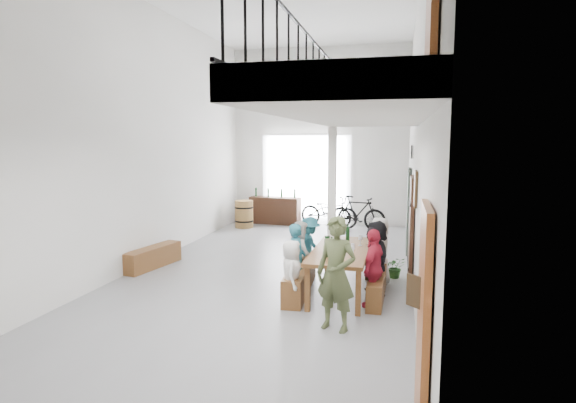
% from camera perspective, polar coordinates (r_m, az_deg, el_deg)
% --- Properties ---
extents(floor, '(12.00, 12.00, 0.00)m').
position_cam_1_polar(floor, '(9.68, -2.24, -8.55)').
color(floor, slate).
rests_on(floor, ground).
extents(room_walls, '(12.00, 12.00, 12.00)m').
position_cam_1_polar(room_walls, '(9.36, -2.35, 12.87)').
color(room_walls, white).
rests_on(room_walls, ground).
extents(gateway_portal, '(2.80, 0.08, 2.80)m').
position_cam_1_polar(gateway_portal, '(15.25, 2.16, 2.59)').
color(gateway_portal, white).
rests_on(gateway_portal, ground).
extents(right_wall_decor, '(0.07, 8.28, 5.07)m').
position_cam_1_polar(right_wall_decor, '(7.18, 14.81, -0.13)').
color(right_wall_decor, '#A15326').
rests_on(right_wall_decor, ground).
extents(balcony, '(1.52, 5.62, 4.00)m').
position_cam_1_polar(balcony, '(5.89, 8.42, 10.38)').
color(balcony, white).
rests_on(balcony, ground).
extents(tasting_table, '(0.94, 2.27, 0.79)m').
position_cam_1_polar(tasting_table, '(8.32, 6.30, -6.20)').
color(tasting_table, brown).
rests_on(tasting_table, ground).
extents(bench_inner, '(0.42, 2.00, 0.46)m').
position_cam_1_polar(bench_inner, '(8.53, 1.43, -9.14)').
color(bench_inner, brown).
rests_on(bench_inner, ground).
extents(bench_wall, '(0.28, 1.87, 0.43)m').
position_cam_1_polar(bench_wall, '(8.44, 10.57, -9.54)').
color(bench_wall, brown).
rests_on(bench_wall, ground).
extents(tableware, '(0.60, 1.44, 0.35)m').
position_cam_1_polar(tableware, '(8.21, 6.21, -4.83)').
color(tableware, black).
rests_on(tableware, tasting_table).
extents(side_bench, '(0.60, 1.56, 0.43)m').
position_cam_1_polar(side_bench, '(10.49, -15.73, -6.37)').
color(side_bench, brown).
rests_on(side_bench, ground).
extents(oak_barrel, '(0.56, 0.56, 0.83)m').
position_cam_1_polar(oak_barrel, '(14.69, -5.23, -1.49)').
color(oak_barrel, olive).
rests_on(oak_barrel, ground).
extents(serving_counter, '(1.66, 0.63, 0.85)m').
position_cam_1_polar(serving_counter, '(15.29, -1.56, -1.07)').
color(serving_counter, '#3A2015').
rests_on(serving_counter, ground).
extents(counter_bottles, '(1.37, 0.21, 0.28)m').
position_cam_1_polar(counter_bottles, '(15.22, -1.56, 1.04)').
color(counter_bottles, black).
rests_on(counter_bottles, serving_counter).
extents(guest_left_a, '(0.44, 0.58, 1.08)m').
position_cam_1_polar(guest_left_a, '(7.70, 0.41, -8.55)').
color(guest_left_a, white).
rests_on(guest_left_a, ground).
extents(guest_left_b, '(0.38, 0.50, 1.23)m').
position_cam_1_polar(guest_left_b, '(8.28, 1.08, -6.86)').
color(guest_left_b, '#24697A').
rests_on(guest_left_b, ground).
extents(guest_left_c, '(0.59, 0.68, 1.18)m').
position_cam_1_polar(guest_left_c, '(8.85, 1.55, -6.11)').
color(guest_left_c, white).
rests_on(guest_left_c, ground).
extents(guest_left_d, '(0.64, 0.86, 1.18)m').
position_cam_1_polar(guest_left_d, '(9.30, 2.54, -5.46)').
color(guest_left_d, '#24697A').
rests_on(guest_left_d, ground).
extents(guest_right_a, '(0.51, 0.79, 1.26)m').
position_cam_1_polar(guest_right_a, '(7.80, 10.13, -7.76)').
color(guest_right_a, '#B41E34').
rests_on(guest_right_a, ground).
extents(guest_right_b, '(0.78, 1.25, 1.29)m').
position_cam_1_polar(guest_right_b, '(8.42, 10.39, -6.56)').
color(guest_right_b, black).
rests_on(guest_right_b, ground).
extents(guest_right_c, '(0.60, 0.72, 1.26)m').
position_cam_1_polar(guest_right_c, '(8.93, 10.81, -5.85)').
color(guest_right_c, white).
rests_on(guest_right_c, ground).
extents(host_standing, '(0.68, 0.55, 1.60)m').
position_cam_1_polar(host_standing, '(6.75, 5.73, -8.53)').
color(host_standing, '#404929').
rests_on(host_standing, ground).
extents(potted_plant, '(0.44, 0.41, 0.42)m').
position_cam_1_polar(potted_plant, '(9.57, 12.63, -7.61)').
color(potted_plant, '#154415').
rests_on(potted_plant, ground).
extents(bicycle_near, '(1.99, 1.17, 0.99)m').
position_cam_1_polar(bicycle_near, '(14.76, 4.86, -1.13)').
color(bicycle_near, black).
rests_on(bicycle_near, ground).
extents(bicycle_far, '(1.75, 0.80, 1.02)m').
position_cam_1_polar(bicycle_far, '(14.36, 8.25, -1.36)').
color(bicycle_far, black).
rests_on(bicycle_far, ground).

